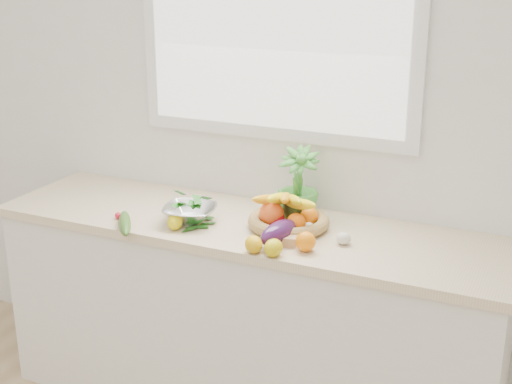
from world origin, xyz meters
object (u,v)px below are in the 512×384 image
at_px(apple, 275,219).
at_px(cucumber, 125,223).
at_px(fruit_basket, 288,216).
at_px(eggplant, 279,232).
at_px(potted_herb, 298,185).
at_px(colander_with_spinach, 190,209).

bearing_deg(apple, cucumber, -154.79).
distance_m(apple, fruit_basket, 0.06).
xyz_separation_m(apple, fruit_basket, (0.05, 0.03, 0.01)).
distance_m(eggplant, fruit_basket, 0.17).
height_order(apple, eggplant, eggplant).
bearing_deg(eggplant, apple, 119.15).
bearing_deg(potted_herb, cucumber, -144.80).
xyz_separation_m(eggplant, fruit_basket, (-0.03, 0.17, 0.01)).
relative_size(apple, colander_with_spinach, 0.31).
bearing_deg(fruit_basket, apple, -148.04).
relative_size(apple, eggplant, 0.38).
relative_size(eggplant, cucumber, 0.82).
bearing_deg(colander_with_spinach, cucumber, -139.87).
bearing_deg(colander_with_spinach, apple, 14.03).
bearing_deg(eggplant, cucumber, -168.72).
xyz_separation_m(eggplant, cucumber, (-0.64, -0.13, -0.02)).
bearing_deg(eggplant, colander_with_spinach, 173.48).
relative_size(eggplant, colander_with_spinach, 0.82).
relative_size(apple, fruit_basket, 0.20).
bearing_deg(fruit_basket, potted_herb, 93.22).
relative_size(eggplant, potted_herb, 0.69).
relative_size(eggplant, fruit_basket, 0.52).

